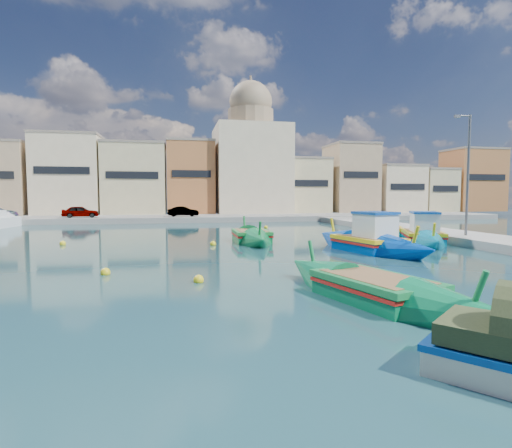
{
  "coord_description": "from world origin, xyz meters",
  "views": [
    {
      "loc": [
        -0.37,
        -15.97,
        3.0
      ],
      "look_at": [
        4.0,
        6.0,
        1.4
      ],
      "focal_mm": 28.0,
      "sensor_mm": 36.0,
      "label": 1
    }
  ],
  "objects_px": {
    "church_block": "(251,157)",
    "quay_street_lamp": "(467,174)",
    "luzzu_blue_cabin": "(369,244)",
    "luzzu_blue_south": "(375,292)",
    "luzzu_turquoise_cabin": "(422,237)",
    "luzzu_green": "(251,238)",
    "luzzu_cyan_mid": "(388,233)",
    "yacht_north": "(2,222)"
  },
  "relations": [
    {
      "from": "church_block",
      "to": "quay_street_lamp",
      "type": "relative_size",
      "value": 2.39
    },
    {
      "from": "luzzu_blue_cabin",
      "to": "luzzu_blue_south",
      "type": "xyz_separation_m",
      "value": [
        -4.62,
        -9.47,
        -0.14
      ]
    },
    {
      "from": "church_block",
      "to": "luzzu_blue_south",
      "type": "xyz_separation_m",
      "value": [
        -4.85,
        -45.64,
        -8.15
      ]
    },
    {
      "from": "luzzu_blue_cabin",
      "to": "luzzu_turquoise_cabin",
      "type": "bearing_deg",
      "value": 29.37
    },
    {
      "from": "luzzu_blue_cabin",
      "to": "luzzu_green",
      "type": "xyz_separation_m",
      "value": [
        -5.42,
        5.51,
        -0.12
      ]
    },
    {
      "from": "church_block",
      "to": "luzzu_cyan_mid",
      "type": "height_order",
      "value": "church_block"
    },
    {
      "from": "church_block",
      "to": "luzzu_green",
      "type": "xyz_separation_m",
      "value": [
        -5.65,
        -30.66,
        -8.13
      ]
    },
    {
      "from": "luzzu_green",
      "to": "luzzu_turquoise_cabin",
      "type": "bearing_deg",
      "value": -13.66
    },
    {
      "from": "luzzu_blue_south",
      "to": "luzzu_green",
      "type": "bearing_deg",
      "value": 93.04
    },
    {
      "from": "luzzu_turquoise_cabin",
      "to": "luzzu_green",
      "type": "distance_m",
      "value": 10.94
    },
    {
      "from": "luzzu_turquoise_cabin",
      "to": "luzzu_cyan_mid",
      "type": "distance_m",
      "value": 4.23
    },
    {
      "from": "luzzu_turquoise_cabin",
      "to": "yacht_north",
      "type": "xyz_separation_m",
      "value": [
        -31.73,
        19.29,
        0.06
      ]
    },
    {
      "from": "luzzu_cyan_mid",
      "to": "luzzu_blue_south",
      "type": "xyz_separation_m",
      "value": [
        -9.85,
        -16.63,
        0.01
      ]
    },
    {
      "from": "quay_street_lamp",
      "to": "luzzu_turquoise_cabin",
      "type": "xyz_separation_m",
      "value": [
        -2.46,
        0.75,
        -3.96
      ]
    },
    {
      "from": "church_block",
      "to": "luzzu_blue_cabin",
      "type": "height_order",
      "value": "church_block"
    },
    {
      "from": "church_block",
      "to": "luzzu_blue_south",
      "type": "distance_m",
      "value": 46.62
    },
    {
      "from": "church_block",
      "to": "luzzu_cyan_mid",
      "type": "xyz_separation_m",
      "value": [
        5.0,
        -29.02,
        -8.16
      ]
    },
    {
      "from": "luzzu_blue_cabin",
      "to": "luzzu_cyan_mid",
      "type": "relative_size",
      "value": 1.22
    },
    {
      "from": "luzzu_blue_cabin",
      "to": "luzzu_cyan_mid",
      "type": "bearing_deg",
      "value": 53.86
    },
    {
      "from": "luzzu_blue_south",
      "to": "church_block",
      "type": "bearing_deg",
      "value": 83.93
    },
    {
      "from": "quay_street_lamp",
      "to": "luzzu_blue_cabin",
      "type": "bearing_deg",
      "value": -164.16
    },
    {
      "from": "luzzu_blue_cabin",
      "to": "luzzu_blue_south",
      "type": "bearing_deg",
      "value": -116.04
    },
    {
      "from": "luzzu_turquoise_cabin",
      "to": "luzzu_blue_south",
      "type": "height_order",
      "value": "luzzu_turquoise_cabin"
    },
    {
      "from": "luzzu_cyan_mid",
      "to": "quay_street_lamp",
      "type": "bearing_deg",
      "value": -63.87
    },
    {
      "from": "luzzu_green",
      "to": "luzzu_blue_cabin",
      "type": "bearing_deg",
      "value": -45.49
    },
    {
      "from": "luzzu_turquoise_cabin",
      "to": "luzzu_blue_south",
      "type": "bearing_deg",
      "value": -128.42
    },
    {
      "from": "luzzu_green",
      "to": "yacht_north",
      "type": "distance_m",
      "value": 26.91
    },
    {
      "from": "luzzu_turquoise_cabin",
      "to": "luzzu_green",
      "type": "height_order",
      "value": "luzzu_turquoise_cabin"
    },
    {
      "from": "luzzu_blue_cabin",
      "to": "quay_street_lamp",
      "type": "bearing_deg",
      "value": 15.84
    },
    {
      "from": "quay_street_lamp",
      "to": "luzzu_turquoise_cabin",
      "type": "distance_m",
      "value": 4.73
    },
    {
      "from": "luzzu_blue_south",
      "to": "luzzu_blue_cabin",
      "type": "bearing_deg",
      "value": 63.96
    },
    {
      "from": "luzzu_green",
      "to": "luzzu_blue_south",
      "type": "distance_m",
      "value": 15.0
    },
    {
      "from": "quay_street_lamp",
      "to": "luzzu_cyan_mid",
      "type": "bearing_deg",
      "value": 116.13
    },
    {
      "from": "luzzu_green",
      "to": "church_block",
      "type": "bearing_deg",
      "value": 79.56
    },
    {
      "from": "quay_street_lamp",
      "to": "luzzu_green",
      "type": "relative_size",
      "value": 0.96
    },
    {
      "from": "luzzu_blue_south",
      "to": "luzzu_turquoise_cabin",
      "type": "bearing_deg",
      "value": 51.58
    },
    {
      "from": "luzzu_blue_cabin",
      "to": "yacht_north",
      "type": "bearing_deg",
      "value": 140.04
    },
    {
      "from": "quay_street_lamp",
      "to": "luzzu_green",
      "type": "xyz_separation_m",
      "value": [
        -13.09,
        3.34,
        -4.05
      ]
    },
    {
      "from": "quay_street_lamp",
      "to": "luzzu_blue_cabin",
      "type": "distance_m",
      "value": 8.89
    },
    {
      "from": "luzzu_blue_cabin",
      "to": "luzzu_cyan_mid",
      "type": "distance_m",
      "value": 8.87
    },
    {
      "from": "luzzu_cyan_mid",
      "to": "yacht_north",
      "type": "xyz_separation_m",
      "value": [
        -31.74,
        15.06,
        0.19
      ]
    },
    {
      "from": "luzzu_green",
      "to": "yacht_north",
      "type": "bearing_deg",
      "value": 141.63
    }
  ]
}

